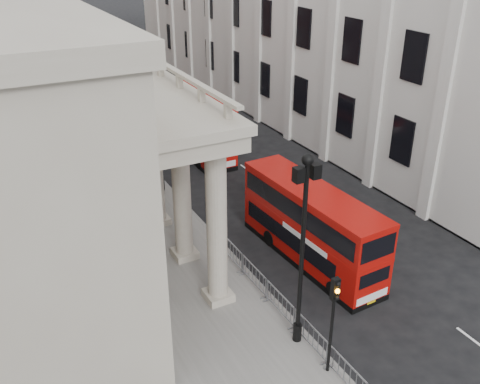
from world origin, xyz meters
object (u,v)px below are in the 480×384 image
at_px(bus_near, 311,224).
at_px(pedestrian_b, 137,229).
at_px(lamp_post_south, 303,241).
at_px(lamp_post_north, 93,66).
at_px(lamp_post_mid, 157,120).
at_px(pedestrian_a, 118,221).
at_px(pedestrian_c, 124,167).
at_px(bus_far, 193,122).
at_px(traffic_light, 334,309).

bearing_deg(bus_near, pedestrian_b, 139.79).
relative_size(lamp_post_south, lamp_post_north, 1.00).
distance_m(lamp_post_south, lamp_post_mid, 16.00).
xyz_separation_m(lamp_post_south, pedestrian_a, (-4.09, 11.78, -3.96)).
distance_m(bus_near, pedestrian_b, 9.37).
xyz_separation_m(bus_near, pedestrian_b, (-7.39, 5.62, -1.21)).
distance_m(bus_near, pedestrian_c, 15.21).
height_order(lamp_post_mid, pedestrian_a, lamp_post_mid).
relative_size(lamp_post_south, pedestrian_b, 5.46).
height_order(lamp_post_south, pedestrian_a, lamp_post_south).
distance_m(bus_far, pedestrian_b, 13.95).
bearing_deg(lamp_post_south, pedestrian_c, 94.60).
distance_m(bus_far, pedestrian_a, 13.43).
xyz_separation_m(bus_far, pedestrian_c, (-6.32, -2.71, -1.39)).
distance_m(lamp_post_mid, pedestrian_c, 5.29).
relative_size(bus_near, pedestrian_a, 5.63).
relative_size(lamp_post_mid, pedestrian_c, 5.44).
bearing_deg(lamp_post_mid, lamp_post_north, 90.00).
relative_size(pedestrian_b, pedestrian_c, 1.00).
xyz_separation_m(bus_near, bus_far, (0.79, 16.83, 0.18)).
xyz_separation_m(traffic_light, bus_far, (4.68, 23.80, -0.83)).
bearing_deg(lamp_post_south, lamp_post_mid, 90.00).
bearing_deg(pedestrian_c, bus_near, -57.58).
bearing_deg(lamp_post_north, lamp_post_mid, -90.00).
distance_m(lamp_post_mid, traffic_light, 18.11).
bearing_deg(pedestrian_c, lamp_post_mid, -52.38).
bearing_deg(pedestrian_c, traffic_light, -74.52).
height_order(lamp_post_south, pedestrian_b, lamp_post_south).
bearing_deg(traffic_light, lamp_post_south, 92.84).
relative_size(lamp_post_south, bus_near, 0.89).
bearing_deg(lamp_post_south, lamp_post_north, 90.00).
distance_m(lamp_post_mid, pedestrian_b, 7.57).
relative_size(lamp_post_mid, bus_near, 0.89).
xyz_separation_m(lamp_post_south, bus_far, (4.78, 21.78, -2.63)).
bearing_deg(pedestrian_b, lamp_post_south, 108.41).
distance_m(lamp_post_north, pedestrian_c, 13.63).
xyz_separation_m(lamp_post_south, bus_near, (3.99, 4.95, -2.82)).
distance_m(pedestrian_b, pedestrian_c, 8.70).
bearing_deg(lamp_post_mid, pedestrian_b, -122.05).
height_order(pedestrian_a, pedestrian_c, pedestrian_a).
height_order(lamp_post_north, bus_near, lamp_post_north).
distance_m(lamp_post_north, traffic_light, 34.07).
height_order(bus_far, pedestrian_b, bus_far).
xyz_separation_m(lamp_post_north, bus_near, (3.99, -27.05, -2.82)).
height_order(lamp_post_mid, bus_far, lamp_post_mid).
relative_size(traffic_light, pedestrian_a, 2.58).
distance_m(traffic_light, pedestrian_a, 14.59).
relative_size(traffic_light, pedestrian_c, 2.81).
height_order(traffic_light, bus_near, traffic_light).
height_order(pedestrian_b, pedestrian_c, pedestrian_c).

